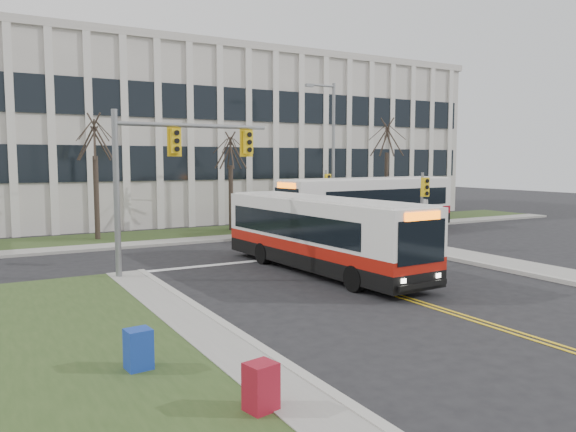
# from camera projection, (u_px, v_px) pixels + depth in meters

# --- Properties ---
(ground) EXTENTS (120.00, 120.00, 0.00)m
(ground) POSITION_uv_depth(u_px,v_px,m) (403.00, 298.00, 17.92)
(ground) COLOR black
(ground) RESTS_ON ground
(sidewalk_west) EXTENTS (1.20, 26.00, 0.14)m
(sidewalk_west) POSITION_uv_depth(u_px,v_px,m) (290.00, 398.00, 10.16)
(sidewalk_west) COLOR #9E9B93
(sidewalk_west) RESTS_ON ground
(sidewalk_cross) EXTENTS (44.00, 1.60, 0.14)m
(sidewalk_cross) POSITION_uv_depth(u_px,v_px,m) (298.00, 233.00, 33.54)
(sidewalk_cross) COLOR #9E9B93
(sidewalk_cross) RESTS_ON ground
(building_lawn) EXTENTS (44.00, 5.00, 0.12)m
(building_lawn) POSITION_uv_depth(u_px,v_px,m) (276.00, 228.00, 35.96)
(building_lawn) COLOR #2E431C
(building_lawn) RESTS_ON ground
(office_building) EXTENTS (40.00, 16.00, 12.00)m
(office_building) POSITION_uv_depth(u_px,v_px,m) (206.00, 141.00, 45.79)
(office_building) COLOR beige
(office_building) RESTS_ON ground
(mast_arm_signal) EXTENTS (6.11, 0.38, 6.20)m
(mast_arm_signal) POSITION_uv_depth(u_px,v_px,m) (162.00, 163.00, 20.97)
(mast_arm_signal) COLOR slate
(mast_arm_signal) RESTS_ON ground
(signal_pole_near) EXTENTS (0.34, 0.39, 3.80)m
(signal_pole_near) POSITION_uv_depth(u_px,v_px,m) (423.00, 199.00, 27.18)
(signal_pole_near) COLOR slate
(signal_pole_near) RESTS_ON ground
(signal_pole_far) EXTENTS (0.34, 0.39, 3.80)m
(signal_pole_far) POSITION_uv_depth(u_px,v_px,m) (327.00, 191.00, 34.55)
(signal_pole_far) COLOR slate
(signal_pole_far) RESTS_ON ground
(streetlight) EXTENTS (2.15, 0.25, 9.20)m
(streetlight) POSITION_uv_depth(u_px,v_px,m) (331.00, 148.00, 35.38)
(streetlight) COLOR slate
(streetlight) RESTS_ON ground
(directory_sign) EXTENTS (1.50, 0.12, 2.00)m
(directory_sign) POSITION_uv_depth(u_px,v_px,m) (243.00, 213.00, 34.20)
(directory_sign) COLOR slate
(directory_sign) RESTS_ON ground
(tree_left) EXTENTS (1.80, 1.80, 7.70)m
(tree_left) POSITION_uv_depth(u_px,v_px,m) (95.00, 139.00, 30.05)
(tree_left) COLOR #42352B
(tree_left) RESTS_ON ground
(tree_mid) EXTENTS (1.80, 1.80, 6.82)m
(tree_mid) POSITION_uv_depth(u_px,v_px,m) (230.00, 152.00, 34.20)
(tree_mid) COLOR #42352B
(tree_mid) RESTS_ON ground
(tree_right) EXTENTS (1.80, 1.80, 8.25)m
(tree_right) POSITION_uv_depth(u_px,v_px,m) (387.00, 139.00, 39.79)
(tree_right) COLOR #42352B
(tree_right) RESTS_ON ground
(bus_main) EXTENTS (2.93, 10.87, 2.87)m
(bus_main) POSITION_uv_depth(u_px,v_px,m) (320.00, 236.00, 21.99)
(bus_main) COLOR silver
(bus_main) RESTS_ON ground
(bus_cross) EXTENTS (12.37, 3.75, 3.25)m
(bus_cross) POSITION_uv_depth(u_px,v_px,m) (368.00, 206.00, 34.45)
(bus_cross) COLOR silver
(bus_cross) RESTS_ON ground
(newspaper_box_blue) EXTENTS (0.54, 0.50, 0.95)m
(newspaper_box_blue) POSITION_uv_depth(u_px,v_px,m) (139.00, 352.00, 11.43)
(newspaper_box_blue) COLOR #163599
(newspaper_box_blue) RESTS_ON ground
(newspaper_box_red) EXTENTS (0.58, 0.54, 0.95)m
(newspaper_box_red) POSITION_uv_depth(u_px,v_px,m) (261.00, 390.00, 9.52)
(newspaper_box_red) COLOR maroon
(newspaper_box_red) RESTS_ON ground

